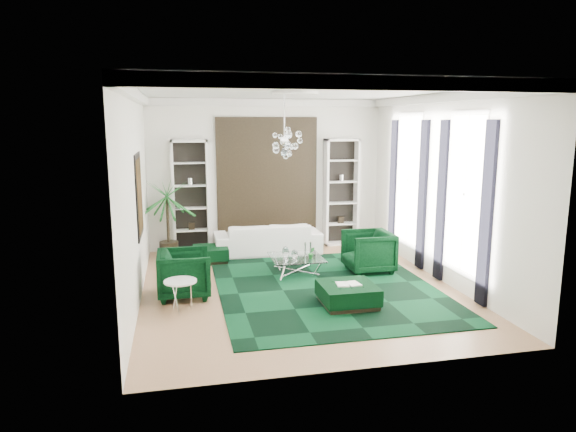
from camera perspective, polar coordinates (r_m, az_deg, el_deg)
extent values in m
cube|color=tan|center=(10.27, 1.10, -7.98)|extent=(6.00, 7.00, 0.02)
cube|color=white|center=(9.76, 1.18, 13.82)|extent=(6.00, 7.00, 0.02)
cube|color=white|center=(13.25, -2.37, 4.66)|extent=(6.00, 0.02, 3.80)
cube|color=white|center=(6.52, 8.27, -1.50)|extent=(6.00, 0.02, 3.80)
cube|color=white|center=(9.60, -16.63, 2.01)|extent=(0.02, 7.00, 3.80)
cube|color=white|center=(10.92, 16.71, 2.98)|extent=(0.02, 7.00, 3.80)
cylinder|color=white|center=(10.05, 0.77, 13.49)|extent=(0.90, 0.90, 0.05)
cube|color=black|center=(13.20, -2.33, 4.64)|extent=(2.50, 0.06, 2.80)
cube|color=black|center=(10.20, -16.15, 2.23)|extent=(0.04, 1.30, 1.60)
cube|color=white|center=(10.14, 19.05, 2.30)|extent=(0.03, 1.10, 2.90)
cube|color=black|center=(9.51, 21.19, 0.13)|extent=(0.07, 0.30, 3.25)
cube|color=black|center=(10.83, 16.69, 1.58)|extent=(0.07, 0.30, 3.25)
cube|color=white|center=(12.24, 13.26, 3.91)|extent=(0.03, 1.10, 2.90)
cube|color=black|center=(11.56, 14.70, 2.22)|extent=(0.07, 0.30, 3.25)
cube|color=black|center=(12.96, 11.60, 3.21)|extent=(0.07, 0.30, 3.25)
cube|color=black|center=(10.23, 4.25, -7.96)|extent=(4.20, 5.00, 0.02)
imported|color=white|center=(12.76, -2.30, -2.48)|extent=(2.61, 1.02, 0.76)
imported|color=black|center=(9.82, -11.44, -6.29)|extent=(0.97, 0.94, 0.88)
imported|color=black|center=(11.33, 8.91, -3.91)|extent=(0.99, 0.96, 0.90)
cube|color=black|center=(12.17, -8.59, -4.23)|extent=(0.80, 0.80, 0.35)
cube|color=black|center=(9.31, 6.65, -8.70)|extent=(0.96, 0.96, 0.39)
cube|color=white|center=(9.25, 6.68, -7.48)|extent=(0.43, 0.29, 0.03)
cylinder|color=white|center=(9.14, -11.81, -8.71)|extent=(0.56, 0.56, 0.54)
imported|color=#1B6724|center=(10.85, 2.62, -4.12)|extent=(0.14, 0.12, 0.26)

